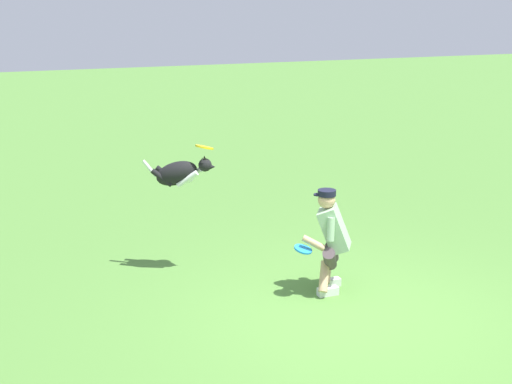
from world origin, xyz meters
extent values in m
plane|color=#508337|center=(0.00, 0.00, 0.00)|extent=(60.00, 60.00, 0.00)
cube|color=silver|center=(-0.18, -0.91, 0.05)|extent=(0.26, 0.10, 0.10)
cylinder|color=tan|center=(-0.14, -0.94, 0.24)|extent=(0.26, 0.32, 0.37)
cylinder|color=#4D4043|center=(-0.17, -0.88, 0.47)|extent=(0.35, 0.42, 0.37)
cube|color=silver|center=(-0.02, -0.67, 0.05)|extent=(0.26, 0.10, 0.10)
cylinder|color=tan|center=(0.02, -0.70, 0.24)|extent=(0.26, 0.32, 0.37)
cylinder|color=#4D4043|center=(-0.04, -0.69, 0.47)|extent=(0.35, 0.42, 0.37)
cube|color=#94BB90|center=(-0.13, -0.77, 0.81)|extent=(0.53, 0.51, 0.58)
cylinder|color=#94BB90|center=(-0.23, -0.95, 0.87)|extent=(0.15, 0.16, 0.29)
cylinder|color=#94BB90|center=(-0.01, -0.61, 0.87)|extent=(0.15, 0.16, 0.29)
cylinder|color=tan|center=(0.17, -0.71, 0.69)|extent=(0.28, 0.23, 0.19)
cylinder|color=tan|center=(-0.21, -0.99, 0.71)|extent=(0.15, 0.16, 0.27)
sphere|color=tan|center=(-0.05, -0.82, 1.17)|extent=(0.21, 0.21, 0.21)
cylinder|color=black|center=(-0.05, -0.82, 1.26)|extent=(0.22, 0.22, 0.07)
cylinder|color=black|center=(0.03, -0.88, 1.23)|extent=(0.12, 0.12, 0.02)
ellipsoid|color=black|center=(1.44, -2.16, 1.33)|extent=(0.69, 0.58, 0.46)
ellipsoid|color=white|center=(1.31, -2.08, 1.30)|extent=(0.15, 0.21, 0.18)
sphere|color=black|center=(1.11, -1.95, 1.45)|extent=(0.17, 0.17, 0.17)
cone|color=black|center=(1.04, -1.91, 1.43)|extent=(0.12, 0.12, 0.09)
cone|color=black|center=(1.16, -1.92, 1.53)|extent=(0.06, 0.06, 0.07)
cone|color=black|center=(1.10, -2.01, 1.53)|extent=(0.06, 0.06, 0.07)
cylinder|color=white|center=(1.34, -1.99, 1.28)|extent=(0.29, 0.22, 0.24)
cylinder|color=white|center=(1.25, -2.14, 1.28)|extent=(0.29, 0.22, 0.24)
cylinder|color=black|center=(1.63, -2.17, 1.28)|extent=(0.29, 0.22, 0.24)
cylinder|color=black|center=(1.53, -2.32, 1.28)|extent=(0.29, 0.22, 0.24)
cylinder|color=white|center=(1.74, -2.35, 1.38)|extent=(0.19, 0.14, 0.23)
cylinder|color=yellow|center=(1.11, -1.99, 1.68)|extent=(0.32, 0.33, 0.10)
cylinder|color=#258FEB|center=(0.28, -0.76, 0.61)|extent=(0.23, 0.22, 0.11)
camera|label=1|loc=(3.73, 6.41, 3.52)|focal=49.49mm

